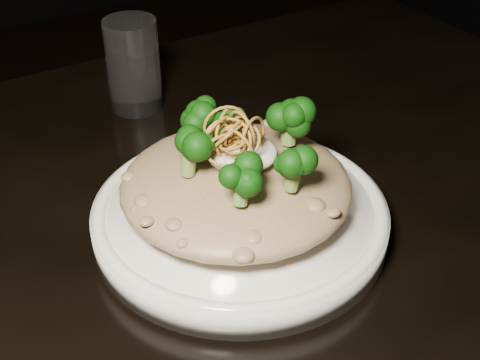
# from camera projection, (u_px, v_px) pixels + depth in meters

# --- Properties ---
(table) EXTENTS (1.10, 0.80, 0.75)m
(table) POSITION_uv_depth(u_px,v_px,m) (208.00, 303.00, 0.64)
(table) COLOR black
(table) RESTS_ON ground
(plate) EXTENTS (0.26, 0.26, 0.03)m
(plate) POSITION_uv_depth(u_px,v_px,m) (240.00, 218.00, 0.59)
(plate) COLOR white
(plate) RESTS_ON table
(risotto) EXTENTS (0.20, 0.20, 0.04)m
(risotto) POSITION_uv_depth(u_px,v_px,m) (236.00, 185.00, 0.57)
(risotto) COLOR brown
(risotto) RESTS_ON plate
(broccoli) EXTENTS (0.11, 0.11, 0.04)m
(broccoli) POSITION_uv_depth(u_px,v_px,m) (246.00, 145.00, 0.55)
(broccoli) COLOR black
(broccoli) RESTS_ON risotto
(cheese) EXTENTS (0.06, 0.06, 0.02)m
(cheese) POSITION_uv_depth(u_px,v_px,m) (242.00, 153.00, 0.56)
(cheese) COLOR white
(cheese) RESTS_ON risotto
(shallots) EXTENTS (0.05, 0.05, 0.03)m
(shallots) POSITION_uv_depth(u_px,v_px,m) (236.00, 133.00, 0.54)
(shallots) COLOR brown
(shallots) RESTS_ON cheese
(drinking_glass) EXTENTS (0.06, 0.06, 0.11)m
(drinking_glass) POSITION_uv_depth(u_px,v_px,m) (133.00, 65.00, 0.76)
(drinking_glass) COLOR silver
(drinking_glass) RESTS_ON table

